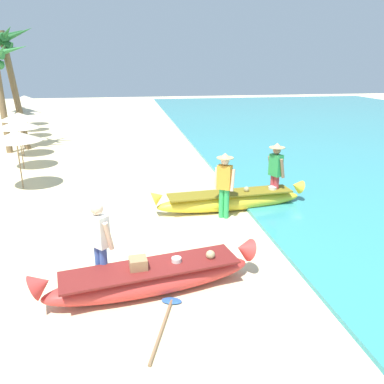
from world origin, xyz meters
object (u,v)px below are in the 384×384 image
Objects in this scene: boat_red_foreground at (152,278)px; person_tourist_customer at (100,241)px; boat_yellow_midground at (230,200)px; palm_tree_tall_inland at (5,49)px; paddle at (166,318)px; person_vendor_hatted at (224,181)px; person_vendor_assistant at (276,170)px.

person_tourist_customer is (-0.89, 0.32, 0.66)m from boat_red_foreground.
boat_yellow_midground is 2.68× the size of person_tourist_customer.
palm_tree_tall_inland reaches higher than boat_red_foreground.
palm_tree_tall_inland reaches higher than paddle.
boat_red_foreground is 4.50m from boat_yellow_midground.
boat_yellow_midground is 0.80× the size of palm_tree_tall_inland.
person_vendor_hatted is at bearing 63.79° from paddle.
paddle is (-3.67, -4.74, -1.04)m from person_vendor_assistant.
person_vendor_assistant is (4.72, 3.58, 0.12)m from person_tourist_customer.
person_tourist_customer is 14.15m from palm_tree_tall_inland.
boat_yellow_midground is 13.03m from palm_tree_tall_inland.
paddle is (-2.01, -4.08, -1.00)m from person_vendor_hatted.
person_vendor_hatted reaches higher than person_tourist_customer.
boat_red_foreground is 0.74× the size of palm_tree_tall_inland.
boat_red_foreground is 0.90m from paddle.
palm_tree_tall_inland is at bearing 109.10° from person_tourist_customer.
paddle is (0.16, -0.85, -0.26)m from boat_red_foreground.
person_tourist_customer is 0.30× the size of palm_tree_tall_inland.
person_vendor_assistant reaches higher than paddle.
person_vendor_assistant is at bearing 6.23° from boat_yellow_midground.
paddle is at bearing -79.65° from boat_red_foreground.
person_tourist_customer is 0.91× the size of person_vendor_assistant.
person_vendor_hatted is 4.65m from paddle.
person_tourist_customer is at bearing -134.48° from boat_yellow_midground.
person_vendor_hatted is 1.10× the size of paddle.
paddle is (-2.33, -4.60, -0.26)m from boat_yellow_midground.
boat_yellow_midground is at bearing -173.77° from person_vendor_assistant.
person_vendor_hatted is at bearing -121.67° from boat_yellow_midground.
palm_tree_tall_inland is (-4.48, 12.95, 3.54)m from person_tourist_customer.
person_vendor_assistant is at bearing -45.52° from palm_tree_tall_inland.
boat_yellow_midground is at bearing 56.47° from boat_red_foreground.
palm_tree_tall_inland reaches higher than person_vendor_assistant.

